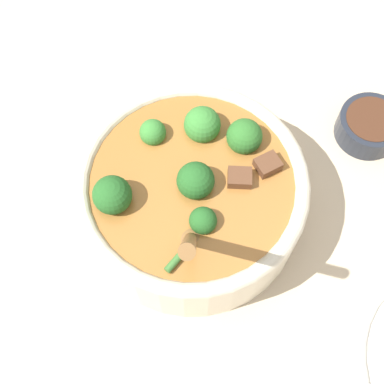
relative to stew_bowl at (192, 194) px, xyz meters
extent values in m
plane|color=#C6B293|center=(0.00, 0.00, -0.05)|extent=(4.00, 4.00, 0.00)
cylinder|color=beige|center=(0.00, 0.00, -0.01)|extent=(0.24, 0.24, 0.08)
torus|color=beige|center=(0.00, 0.00, 0.03)|extent=(0.24, 0.24, 0.02)
cylinder|color=#9E662D|center=(0.00, 0.00, 0.00)|extent=(0.21, 0.21, 0.05)
sphere|color=#2D6B28|center=(0.07, 0.00, 0.04)|extent=(0.04, 0.04, 0.04)
cylinder|color=#6B9956|center=(0.07, 0.00, 0.01)|extent=(0.01, 0.01, 0.02)
sphere|color=#235B23|center=(-0.07, 0.03, 0.04)|extent=(0.04, 0.04, 0.04)
cylinder|color=#6B9956|center=(-0.07, 0.03, 0.01)|extent=(0.01, 0.01, 0.02)
sphere|color=#235B23|center=(0.00, -0.01, 0.04)|extent=(0.04, 0.04, 0.04)
cylinder|color=#6B9956|center=(0.00, -0.01, 0.01)|extent=(0.01, 0.01, 0.02)
sphere|color=#235B23|center=(-0.02, -0.04, 0.04)|extent=(0.03, 0.03, 0.03)
cylinder|color=#6B9956|center=(-0.02, -0.04, 0.02)|extent=(0.01, 0.01, 0.01)
sphere|color=#387F33|center=(0.05, 0.04, 0.04)|extent=(0.04, 0.04, 0.04)
cylinder|color=#6B9956|center=(0.05, 0.04, 0.01)|extent=(0.01, 0.01, 0.02)
sphere|color=#387F33|center=(0.00, 0.07, 0.04)|extent=(0.03, 0.03, 0.03)
cylinder|color=#6B9956|center=(0.00, 0.07, 0.02)|extent=(0.01, 0.01, 0.01)
cube|color=brown|center=(0.04, -0.03, 0.03)|extent=(0.03, 0.03, 0.02)
cube|color=brown|center=(0.07, -0.04, 0.03)|extent=(0.03, 0.03, 0.02)
cylinder|color=#3D7533|center=(-0.06, -0.05, 0.03)|extent=(0.04, 0.01, 0.01)
ellipsoid|color=brown|center=(-0.04, -0.04, 0.02)|extent=(0.04, 0.03, 0.01)
cylinder|color=brown|center=(-0.06, -0.07, 0.10)|extent=(0.06, 0.07, 0.16)
cylinder|color=#232833|center=(0.23, -0.06, -0.03)|extent=(0.08, 0.08, 0.03)
cylinder|color=#472819|center=(0.23, -0.06, -0.02)|extent=(0.06, 0.06, 0.01)
camera|label=1|loc=(-0.16, -0.18, 0.51)|focal=50.00mm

